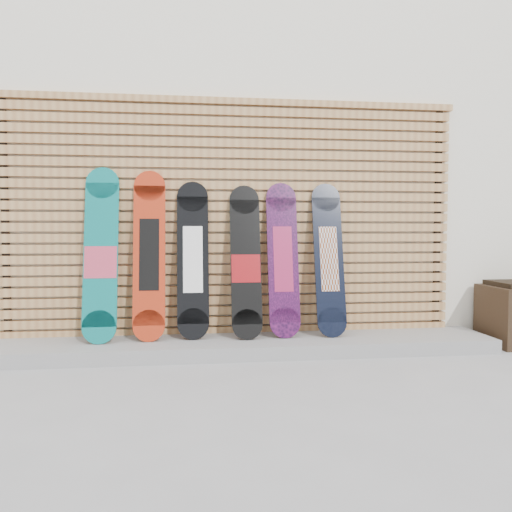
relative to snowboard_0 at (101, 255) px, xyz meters
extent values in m
plane|color=#979799|center=(1.31, -0.77, -0.87)|extent=(80.00, 80.00, 0.00)
cube|color=white|center=(1.81, 2.73, 0.93)|extent=(12.00, 5.00, 3.60)
cube|color=gray|center=(1.16, -0.09, -0.81)|extent=(4.60, 0.70, 0.12)
cube|color=#B17D49|center=(1.16, 0.20, -0.73)|extent=(4.20, 0.05, 0.08)
cube|color=#B17D49|center=(1.16, 0.20, -0.63)|extent=(4.20, 0.05, 0.08)
cube|color=#B17D49|center=(1.16, 0.20, -0.54)|extent=(4.20, 0.05, 0.07)
cube|color=#B17D49|center=(1.16, 0.20, -0.44)|extent=(4.20, 0.05, 0.07)
cube|color=#B17D49|center=(1.16, 0.20, -0.34)|extent=(4.20, 0.05, 0.07)
cube|color=#B17D49|center=(1.16, 0.20, -0.25)|extent=(4.20, 0.05, 0.07)
cube|color=#B17D49|center=(1.16, 0.20, -0.15)|extent=(4.20, 0.05, 0.07)
cube|color=#B17D49|center=(1.16, 0.20, -0.05)|extent=(4.20, 0.05, 0.07)
cube|color=#B17D49|center=(1.16, 0.20, 0.05)|extent=(4.20, 0.05, 0.07)
cube|color=#B17D49|center=(1.16, 0.20, 0.14)|extent=(4.20, 0.05, 0.08)
cube|color=#B17D49|center=(1.16, 0.20, 0.24)|extent=(4.20, 0.05, 0.08)
cube|color=#B17D49|center=(1.16, 0.20, 0.34)|extent=(4.20, 0.05, 0.08)
cube|color=#B17D49|center=(1.16, 0.20, 0.43)|extent=(4.20, 0.05, 0.08)
cube|color=#B17D49|center=(1.16, 0.20, 0.53)|extent=(4.20, 0.05, 0.08)
cube|color=#B17D49|center=(1.16, 0.20, 0.63)|extent=(4.20, 0.05, 0.08)
cube|color=#B17D49|center=(1.16, 0.20, 0.72)|extent=(4.20, 0.05, 0.08)
cube|color=#B17D49|center=(1.16, 0.20, 0.82)|extent=(4.20, 0.05, 0.08)
cube|color=#B17D49|center=(1.16, 0.20, 0.92)|extent=(4.20, 0.05, 0.08)
cube|color=#B17D49|center=(1.16, 0.20, 1.02)|extent=(4.20, 0.05, 0.08)
cube|color=#B17D49|center=(1.16, 0.20, 1.11)|extent=(4.20, 0.05, 0.08)
cube|color=#B17D49|center=(1.16, 0.20, 1.21)|extent=(4.20, 0.05, 0.08)
cube|color=#B17D49|center=(1.16, 0.20, 1.31)|extent=(4.20, 0.05, 0.08)
cube|color=black|center=(-0.86, 0.23, 0.25)|extent=(0.06, 0.04, 2.23)
cube|color=black|center=(3.18, 0.23, 0.25)|extent=(0.06, 0.04, 2.23)
cube|color=#B17D49|center=(1.16, 0.20, 1.40)|extent=(4.26, 0.07, 0.06)
cube|color=#0B7170|center=(0.00, 0.00, 0.01)|extent=(0.29, 0.29, 1.24)
cylinder|color=#0B7170|center=(0.00, -0.13, -0.61)|extent=(0.29, 0.08, 0.29)
cylinder|color=#0B7170|center=(0.00, 0.14, 0.63)|extent=(0.29, 0.08, 0.29)
cube|color=#DE4E69|center=(0.00, -0.01, -0.06)|extent=(0.27, 0.08, 0.28)
cube|color=#B52D13|center=(0.41, 0.02, 0.00)|extent=(0.28, 0.26, 1.23)
cylinder|color=#B52D13|center=(0.41, -0.09, -0.61)|extent=(0.28, 0.07, 0.28)
cylinder|color=#B52D13|center=(0.41, 0.14, 0.61)|extent=(0.28, 0.07, 0.28)
cube|color=black|center=(0.41, 0.02, 0.00)|extent=(0.17, 0.15, 0.63)
cube|color=black|center=(0.79, 0.04, -0.05)|extent=(0.28, 0.23, 1.13)
cylinder|color=black|center=(0.79, -0.06, -0.61)|extent=(0.28, 0.07, 0.28)
cylinder|color=black|center=(0.79, 0.14, 0.51)|extent=(0.28, 0.07, 0.28)
cube|color=white|center=(0.79, 0.04, -0.05)|extent=(0.17, 0.13, 0.59)
cube|color=black|center=(1.26, 0.01, -0.06)|extent=(0.27, 0.28, 1.11)
cylinder|color=black|center=(1.26, -0.12, -0.62)|extent=(0.27, 0.08, 0.27)
cylinder|color=black|center=(1.26, 0.14, 0.49)|extent=(0.27, 0.08, 0.27)
cube|color=maroon|center=(1.26, -0.01, -0.13)|extent=(0.26, 0.08, 0.25)
cube|color=black|center=(1.60, 0.02, -0.05)|extent=(0.28, 0.25, 1.13)
cylinder|color=black|center=(1.60, -0.09, -0.61)|extent=(0.28, 0.08, 0.28)
cylinder|color=black|center=(1.60, 0.14, 0.51)|extent=(0.28, 0.08, 0.28)
cube|color=#A52150|center=(1.60, 0.02, -0.05)|extent=(0.17, 0.15, 0.59)
cube|color=black|center=(2.03, 0.01, -0.05)|extent=(0.27, 0.27, 1.14)
cylinder|color=black|center=(2.03, -0.11, -0.62)|extent=(0.27, 0.08, 0.27)
cylinder|color=black|center=(2.03, 0.14, 0.52)|extent=(0.27, 0.08, 0.27)
cube|color=silver|center=(2.03, 0.01, -0.05)|extent=(0.17, 0.16, 0.59)
camera|label=1|loc=(0.81, -4.44, 0.22)|focal=35.00mm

